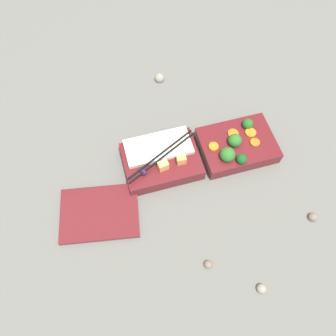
% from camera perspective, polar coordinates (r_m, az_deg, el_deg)
% --- Properties ---
extents(ground_plane, '(3.00, 3.00, 0.00)m').
position_cam_1_polar(ground_plane, '(0.90, 5.27, 1.69)').
color(ground_plane, slate).
extents(bento_tray_vegetable, '(0.20, 0.14, 0.07)m').
position_cam_1_polar(bento_tray_vegetable, '(0.91, 11.89, 3.86)').
color(bento_tray_vegetable, maroon).
rests_on(bento_tray_vegetable, ground_plane).
extents(bento_tray_rice, '(0.20, 0.14, 0.07)m').
position_cam_1_polar(bento_tray_rice, '(0.87, -1.20, 1.49)').
color(bento_tray_rice, maroon).
rests_on(bento_tray_rice, ground_plane).
extents(bento_lid, '(0.22, 0.17, 0.01)m').
position_cam_1_polar(bento_lid, '(0.84, -11.83, -7.68)').
color(bento_lid, maroon).
rests_on(bento_lid, ground_plane).
extents(pebble_0, '(0.02, 0.02, 0.02)m').
position_cam_1_polar(pebble_0, '(0.81, 15.96, -19.54)').
color(pebble_0, gray).
rests_on(pebble_0, ground_plane).
extents(pebble_1, '(0.02, 0.02, 0.02)m').
position_cam_1_polar(pebble_1, '(0.80, 7.01, -16.31)').
color(pebble_1, '#7A6B5B').
rests_on(pebble_1, ground_plane).
extents(pebble_2, '(0.03, 0.03, 0.03)m').
position_cam_1_polar(pebble_2, '(1.06, -1.49, 15.38)').
color(pebble_2, gray).
rests_on(pebble_2, ground_plane).
extents(pebble_3, '(0.02, 0.02, 0.02)m').
position_cam_1_polar(pebble_3, '(0.90, 23.89, -7.82)').
color(pebble_3, '#7A6B5B').
rests_on(pebble_3, ground_plane).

